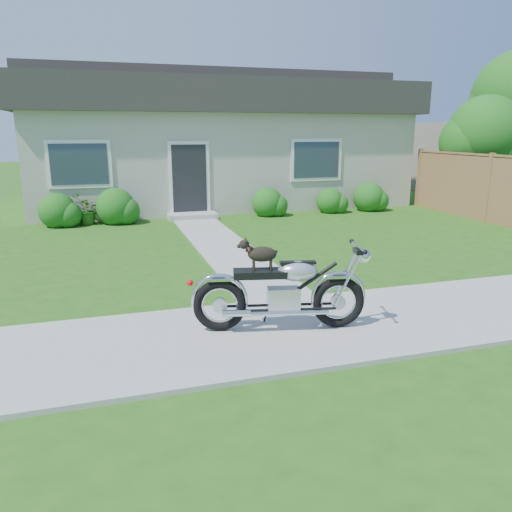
{
  "coord_description": "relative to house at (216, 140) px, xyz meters",
  "views": [
    {
      "loc": [
        -3.94,
        -5.58,
        2.48
      ],
      "look_at": [
        -1.92,
        1.0,
        0.75
      ],
      "focal_mm": 35.0,
      "sensor_mm": 36.0,
      "label": 1
    }
  ],
  "objects": [
    {
      "name": "ground",
      "position": [
        0.0,
        -11.99,
        -2.16
      ],
      "size": [
        80.0,
        80.0,
        0.0
      ],
      "primitive_type": "plane",
      "color": "#235114",
      "rests_on": "ground"
    },
    {
      "name": "sidewalk",
      "position": [
        0.0,
        -11.99,
        -2.14
      ],
      "size": [
        24.0,
        2.2,
        0.04
      ],
      "primitive_type": "cube",
      "color": "#9E9B93",
      "rests_on": "ground"
    },
    {
      "name": "walkway",
      "position": [
        -1.5,
        -6.99,
        -2.14
      ],
      "size": [
        1.2,
        8.0,
        0.03
      ],
      "primitive_type": "cube",
      "color": "#9E9B93",
      "rests_on": "ground"
    },
    {
      "name": "house",
      "position": [
        0.0,
        0.0,
        0.0
      ],
      "size": [
        12.6,
        7.03,
        4.5
      ],
      "color": "beige",
      "rests_on": "ground"
    },
    {
      "name": "fence",
      "position": [
        6.3,
        -6.24,
        -1.22
      ],
      "size": [
        0.12,
        6.62,
        1.9
      ],
      "color": "#A27A48",
      "rests_on": "ground"
    },
    {
      "name": "tree_near",
      "position": [
        7.77,
        -4.42,
        0.13
      ],
      "size": [
        2.42,
        2.33,
        3.58
      ],
      "color": "#3D2B1C",
      "rests_on": "ground"
    },
    {
      "name": "shrub_row",
      "position": [
        -0.65,
        -3.49,
        -1.75
      ],
      "size": [
        10.25,
        1.06,
        1.06
      ],
      "color": "#1E5C18",
      "rests_on": "ground"
    },
    {
      "name": "potted_plant_left",
      "position": [
        -4.39,
        -3.44,
        -1.74
      ],
      "size": [
        0.9,
        0.95,
        0.84
      ],
      "primitive_type": "imported",
      "rotation": [
        0.0,
        0.0,
        4.29
      ],
      "color": "#2A5B18",
      "rests_on": "ground"
    },
    {
      "name": "potted_plant_right",
      "position": [
        0.6,
        -3.44,
        -1.82
      ],
      "size": [
        0.49,
        0.49,
        0.67
      ],
      "primitive_type": "imported",
      "rotation": [
        0.0,
        0.0,
        3.54
      ],
      "color": "#206C1D",
      "rests_on": "ground"
    },
    {
      "name": "motorcycle_with_dog",
      "position": [
        -1.88,
        -12.01,
        -1.61
      ],
      "size": [
        2.2,
        0.79,
        1.16
      ],
      "rotation": [
        0.0,
        0.0,
        -0.22
      ],
      "color": "black",
      "rests_on": "sidewalk"
    }
  ]
}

